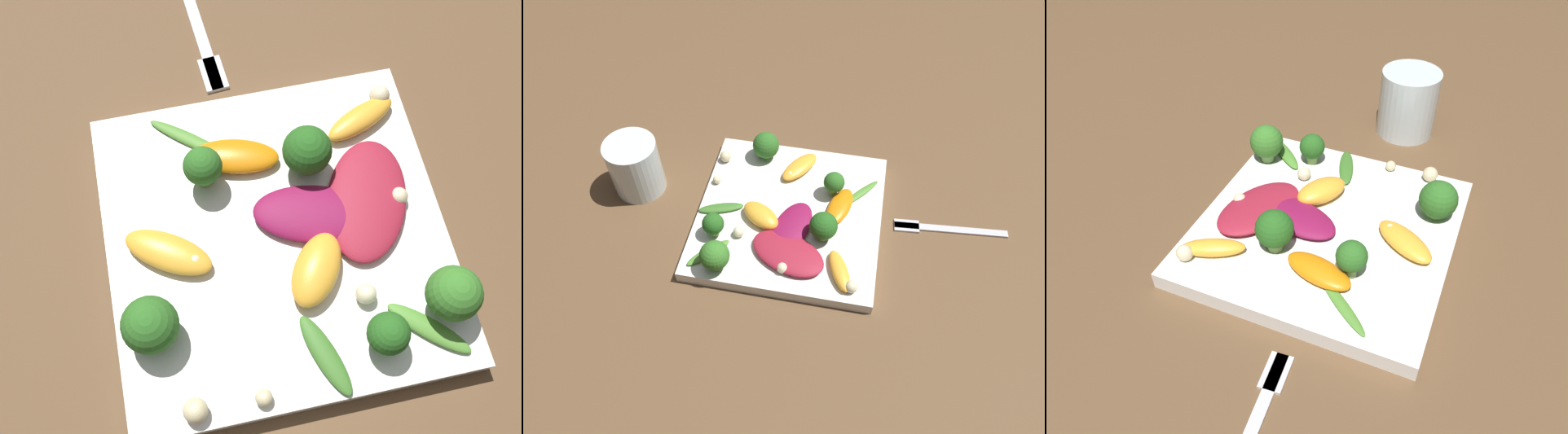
% 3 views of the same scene
% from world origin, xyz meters
% --- Properties ---
extents(ground_plane, '(2.40, 2.40, 0.00)m').
position_xyz_m(ground_plane, '(0.00, 0.00, 0.00)').
color(ground_plane, brown).
extents(plate, '(0.26, 0.26, 0.02)m').
position_xyz_m(plate, '(0.00, 0.00, 0.01)').
color(plate, white).
rests_on(plate, ground_plane).
extents(drinking_glass, '(0.08, 0.08, 0.09)m').
position_xyz_m(drinking_glass, '(-0.02, -0.24, 0.04)').
color(drinking_glass, silver).
rests_on(drinking_glass, ground_plane).
extents(fork, '(0.03, 0.16, 0.01)m').
position_xyz_m(fork, '(-0.02, 0.22, 0.00)').
color(fork, silver).
rests_on(fork, ground_plane).
extents(radicchio_leaf_0, '(0.10, 0.12, 0.01)m').
position_xyz_m(radicchio_leaf_0, '(0.08, 0.01, 0.03)').
color(radicchio_leaf_0, maroon).
rests_on(radicchio_leaf_0, plate).
extents(radicchio_leaf_1, '(0.11, 0.07, 0.01)m').
position_xyz_m(radicchio_leaf_1, '(0.03, 0.01, 0.03)').
color(radicchio_leaf_1, maroon).
rests_on(radicchio_leaf_1, plate).
extents(orange_segment_0, '(0.06, 0.07, 0.02)m').
position_xyz_m(orange_segment_0, '(0.02, -0.04, 0.03)').
color(orange_segment_0, '#FCAD33').
rests_on(orange_segment_0, plate).
extents(orange_segment_1, '(0.08, 0.05, 0.01)m').
position_xyz_m(orange_segment_1, '(-0.02, 0.07, 0.03)').
color(orange_segment_1, orange).
rests_on(orange_segment_1, plate).
extents(orange_segment_2, '(0.08, 0.06, 0.02)m').
position_xyz_m(orange_segment_2, '(-0.08, -0.00, 0.03)').
color(orange_segment_2, '#FCAD33').
rests_on(orange_segment_2, plate).
extents(orange_segment_3, '(0.07, 0.05, 0.02)m').
position_xyz_m(orange_segment_3, '(0.09, 0.08, 0.03)').
color(orange_segment_3, '#FCAD33').
rests_on(orange_segment_3, plate).
extents(broccoli_floret_0, '(0.03, 0.03, 0.04)m').
position_xyz_m(broccoli_floret_0, '(0.06, -0.10, 0.04)').
color(broccoli_floret_0, '#84AD5B').
rests_on(broccoli_floret_0, plate).
extents(broccoli_floret_1, '(0.04, 0.04, 0.05)m').
position_xyz_m(broccoli_floret_1, '(0.11, -0.08, 0.05)').
color(broccoli_floret_1, '#84AD5B').
rests_on(broccoli_floret_1, plate).
extents(broccoli_floret_2, '(0.04, 0.04, 0.05)m').
position_xyz_m(broccoli_floret_2, '(0.04, 0.05, 0.05)').
color(broccoli_floret_2, '#7A9E51').
rests_on(broccoli_floret_2, plate).
extents(broccoli_floret_3, '(0.04, 0.04, 0.05)m').
position_xyz_m(broccoli_floret_3, '(-0.10, -0.06, 0.04)').
color(broccoli_floret_3, '#84AD5B').
rests_on(broccoli_floret_3, plate).
extents(broccoli_floret_4, '(0.03, 0.03, 0.04)m').
position_xyz_m(broccoli_floret_4, '(-0.05, 0.06, 0.04)').
color(broccoli_floret_4, '#7A9E51').
rests_on(broccoli_floret_4, plate).
extents(arugula_sprig_0, '(0.06, 0.06, 0.01)m').
position_xyz_m(arugula_sprig_0, '(0.09, -0.10, 0.02)').
color(arugula_sprig_0, '#518E33').
rests_on(arugula_sprig_0, plate).
extents(arugula_sprig_1, '(0.04, 0.07, 0.01)m').
position_xyz_m(arugula_sprig_1, '(0.01, -0.10, 0.02)').
color(arugula_sprig_1, '#3D7528').
rests_on(arugula_sprig_1, plate).
extents(arugula_sprig_2, '(0.07, 0.06, 0.00)m').
position_xyz_m(arugula_sprig_2, '(-0.05, 0.10, 0.02)').
color(arugula_sprig_2, '#518E33').
rests_on(arugula_sprig_2, plate).
extents(macadamia_nut_0, '(0.02, 0.02, 0.02)m').
position_xyz_m(macadamia_nut_0, '(0.10, 0.01, 0.03)').
color(macadamia_nut_0, beige).
rests_on(macadamia_nut_0, plate).
extents(macadamia_nut_1, '(0.01, 0.01, 0.01)m').
position_xyz_m(macadamia_nut_1, '(-0.04, -0.12, 0.03)').
color(macadamia_nut_1, beige).
rests_on(macadamia_nut_1, plate).
extents(macadamia_nut_2, '(0.02, 0.02, 0.02)m').
position_xyz_m(macadamia_nut_2, '(-0.08, -0.12, 0.03)').
color(macadamia_nut_2, beige).
rests_on(macadamia_nut_2, plate).
extents(macadamia_nut_3, '(0.02, 0.02, 0.02)m').
position_xyz_m(macadamia_nut_3, '(0.11, 0.10, 0.03)').
color(macadamia_nut_3, beige).
rests_on(macadamia_nut_3, plate).
extents(macadamia_nut_4, '(0.01, 0.01, 0.01)m').
position_xyz_m(macadamia_nut_4, '(-0.07, -0.01, 0.03)').
color(macadamia_nut_4, beige).
rests_on(macadamia_nut_4, plate).
extents(macadamia_nut_5, '(0.02, 0.02, 0.02)m').
position_xyz_m(macadamia_nut_5, '(0.05, -0.06, 0.03)').
color(macadamia_nut_5, beige).
rests_on(macadamia_nut_5, plate).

